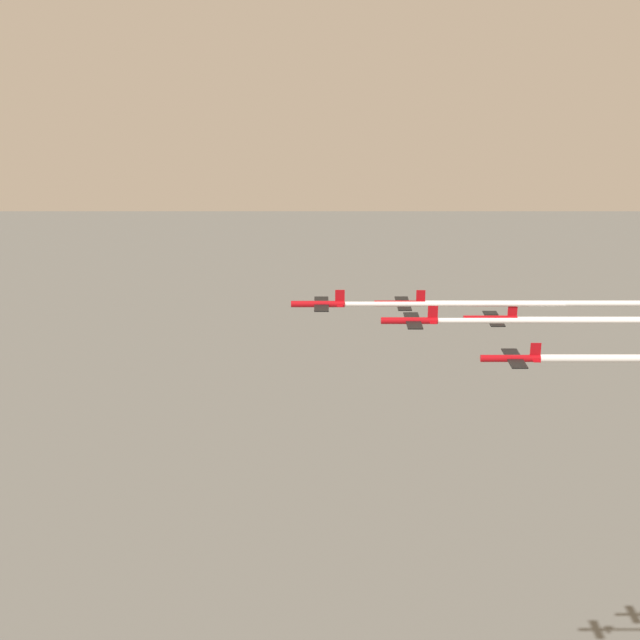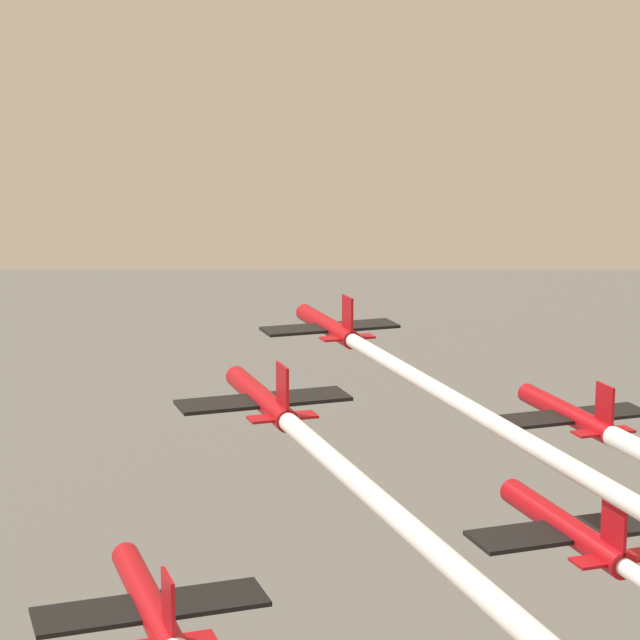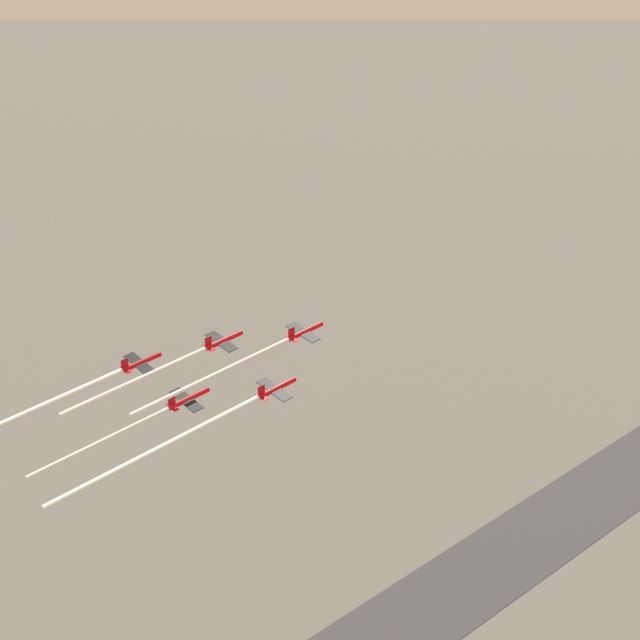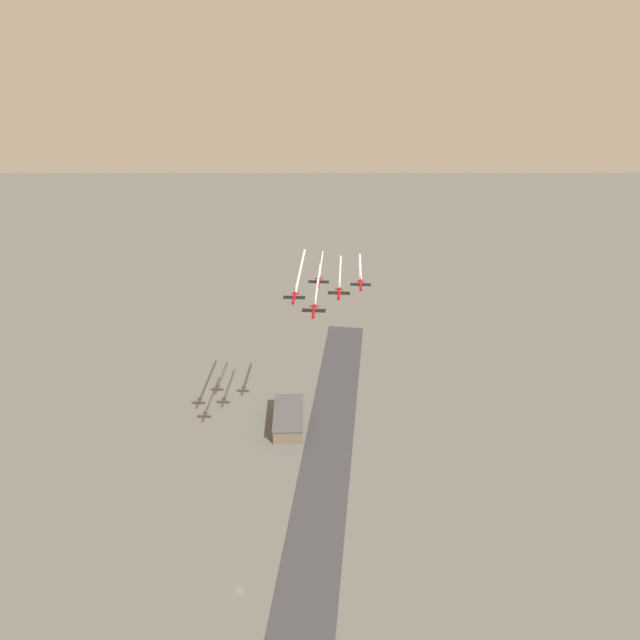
% 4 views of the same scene
% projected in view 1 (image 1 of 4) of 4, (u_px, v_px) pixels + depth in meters
% --- Properties ---
extents(jet_0, '(10.58, 10.01, 3.53)m').
position_uv_depth(jet_0, '(320.00, 304.00, 174.46)').
color(jet_0, '#B20C14').
extents(jet_1, '(10.58, 10.01, 3.53)m').
position_uv_depth(jet_1, '(411.00, 320.00, 164.99)').
color(jet_1, '#B20C14').
extents(jet_2, '(10.58, 10.01, 3.53)m').
position_uv_depth(jet_2, '(402.00, 303.00, 184.86)').
color(jet_2, '#B20C14').
extents(jet_3, '(10.58, 10.01, 3.53)m').
position_uv_depth(jet_3, '(513.00, 358.00, 156.63)').
color(jet_3, '#B20C14').
extents(jet_4, '(10.58, 10.01, 3.53)m').
position_uv_depth(jet_4, '(492.00, 318.00, 175.37)').
color(jet_4, '#B20C14').
extents(smoke_trail_0, '(43.23, 4.46, 0.96)m').
position_uv_depth(smoke_trail_0, '(455.00, 304.00, 174.46)').
color(smoke_trail_0, white).
extents(smoke_trail_1, '(37.48, 4.06, 1.02)m').
position_uv_depth(smoke_trail_1, '(539.00, 321.00, 165.00)').
color(smoke_trail_1, white).
extents(smoke_trail_2, '(51.72, 5.44, 1.25)m').
position_uv_depth(smoke_trail_2, '(549.00, 304.00, 184.86)').
color(smoke_trail_2, white).
extents(smoke_trail_3, '(32.05, 3.99, 1.40)m').
position_uv_depth(smoke_trail_3, '(631.00, 358.00, 156.64)').
color(smoke_trail_3, white).
extents(smoke_trail_4, '(33.39, 3.50, 0.80)m').
position_uv_depth(smoke_trail_4, '(601.00, 319.00, 175.38)').
color(smoke_trail_4, white).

